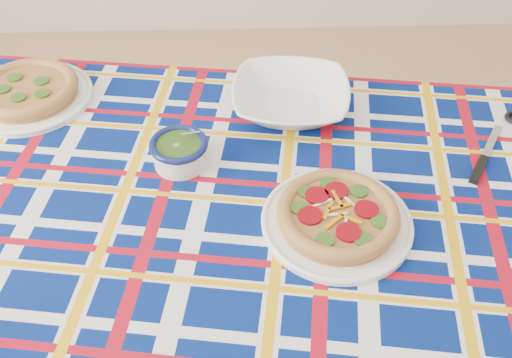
{
  "coord_description": "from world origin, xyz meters",
  "views": [
    {
      "loc": [
        0.05,
        -0.49,
        1.38
      ],
      "look_at": [
        0.08,
        0.23,
        0.69
      ],
      "focal_mm": 40.0,
      "sensor_mm": 36.0,
      "label": 1
    }
  ],
  "objects_px": {
    "dining_table": "(240,245)",
    "main_focaccia_plate": "(338,214)",
    "pesto_bowl": "(179,150)",
    "serving_bowl": "(291,99)"
  },
  "relations": [
    {
      "from": "dining_table",
      "to": "main_focaccia_plate",
      "type": "bearing_deg",
      "value": 2.14
    },
    {
      "from": "dining_table",
      "to": "pesto_bowl",
      "type": "xyz_separation_m",
      "value": [
        -0.11,
        0.14,
        0.1
      ]
    },
    {
      "from": "dining_table",
      "to": "pesto_bowl",
      "type": "height_order",
      "value": "pesto_bowl"
    },
    {
      "from": "dining_table",
      "to": "serving_bowl",
      "type": "bearing_deg",
      "value": 78.51
    },
    {
      "from": "main_focaccia_plate",
      "to": "pesto_bowl",
      "type": "xyz_separation_m",
      "value": [
        -0.27,
        0.16,
        0.01
      ]
    },
    {
      "from": "dining_table",
      "to": "pesto_bowl",
      "type": "relative_size",
      "value": 14.16
    },
    {
      "from": "pesto_bowl",
      "to": "serving_bowl",
      "type": "relative_size",
      "value": 0.45
    },
    {
      "from": "main_focaccia_plate",
      "to": "pesto_bowl",
      "type": "relative_size",
      "value": 2.41
    },
    {
      "from": "dining_table",
      "to": "main_focaccia_plate",
      "type": "relative_size",
      "value": 5.88
    },
    {
      "from": "pesto_bowl",
      "to": "serving_bowl",
      "type": "distance_m",
      "value": 0.27
    }
  ]
}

